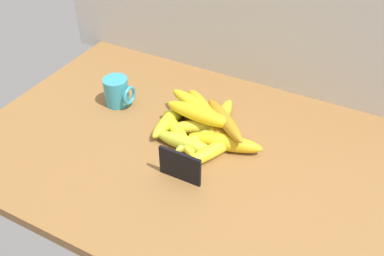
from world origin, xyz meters
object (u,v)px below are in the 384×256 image
object	(u,v)px
coffee_mug	(117,92)
banana_12	(225,120)
banana_5	(185,143)
banana_6	(220,120)
banana_1	(172,117)
banana_8	(199,139)
banana_7	(200,118)
banana_2	(217,132)
banana_0	(212,151)
banana_9	(201,127)
banana_3	(178,133)
chalkboard_sign	(180,167)
banana_13	(198,107)
banana_10	(202,107)
banana_4	(225,142)
banana_11	(199,114)

from	to	relation	value
coffee_mug	banana_12	bearing A→B (deg)	1.03
banana_5	banana_6	world-z (taller)	same
banana_1	banana_8	distance (cm)	11.60
banana_5	banana_8	xyz separation A→B (cm)	(2.33, 3.38, -0.37)
banana_7	banana_2	bearing A→B (deg)	-26.28
banana_0	banana_9	bearing A→B (deg)	133.84
banana_2	banana_3	size ratio (longest dim) A/B	0.75
banana_3	banana_9	world-z (taller)	banana_9
banana_6	chalkboard_sign	bearing A→B (deg)	-89.73
chalkboard_sign	banana_13	xyz separation A→B (cm)	(-5.95, 21.19, 2.04)
banana_10	banana_3	bearing A→B (deg)	-107.79
banana_13	chalkboard_sign	bearing A→B (deg)	-74.31
banana_1	banana_3	xyz separation A→B (cm)	(4.65, -5.06, -0.35)
banana_4	banana_10	distance (cm)	12.73
banana_7	banana_8	xyz separation A→B (cm)	(3.76, -7.99, -0.31)
banana_3	banana_9	bearing A→B (deg)	49.24
banana_3	banana_12	size ratio (longest dim) A/B	1.06
banana_9	banana_3	bearing A→B (deg)	-130.76
banana_10	banana_7	bearing A→B (deg)	-164.61
banana_5	banana_13	bearing A→B (deg)	99.17
banana_4	banana_10	bearing A→B (deg)	146.89
banana_0	banana_4	xyz separation A→B (cm)	(1.67, 4.15, 0.36)
banana_4	banana_9	xyz separation A→B (cm)	(-8.60, 3.07, -0.20)
coffee_mug	banana_10	distance (cm)	26.77
banana_2	banana_6	xyz separation A→B (cm)	(-1.55, 5.30, 0.06)
banana_7	banana_13	world-z (taller)	banana_13
banana_3	banana_5	world-z (taller)	banana_5
banana_3	banana_4	world-z (taller)	banana_4
banana_1	banana_6	xyz separation A→B (cm)	(12.35, 5.20, -0.11)
chalkboard_sign	banana_6	distance (cm)	23.33
banana_4	banana_9	size ratio (longest dim) A/B	1.12
banana_10	banana_9	bearing A→B (deg)	-66.20
chalkboard_sign	banana_10	bearing A→B (deg)	103.19
banana_5	banana_8	bearing A→B (deg)	55.40
banana_3	banana_10	size ratio (longest dim) A/B	1.24
banana_5	banana_9	distance (cm)	7.98
coffee_mug	banana_6	distance (cm)	31.91
banana_5	banana_9	bearing A→B (deg)	85.19
coffee_mug	banana_0	world-z (taller)	coffee_mug
chalkboard_sign	banana_11	xyz separation A→B (cm)	(-4.03, 18.12, 2.24)
banana_10	chalkboard_sign	bearing A→B (deg)	-76.81
banana_0	banana_1	distance (cm)	17.49
banana_3	banana_11	size ratio (longest dim) A/B	1.04
banana_11	banana_9	bearing A→B (deg)	-10.96
banana_5	banana_8	size ratio (longest dim) A/B	1.07
coffee_mug	banana_11	world-z (taller)	coffee_mug
coffee_mug	banana_6	xyz separation A→B (cm)	(31.52, 4.48, -2.27)
banana_0	banana_10	distance (cm)	14.35
banana_2	banana_11	xyz separation A→B (cm)	(-5.47, 0.16, 4.13)
banana_7	banana_1	bearing A→B (deg)	-153.88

